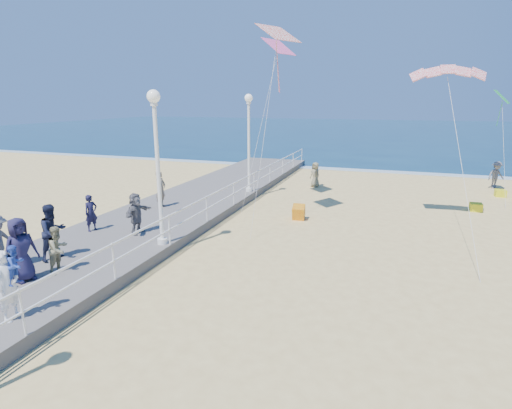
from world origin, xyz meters
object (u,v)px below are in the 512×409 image
(spectator_7, at_px, (53,232))
(beach_chair_left, at_px, (476,207))
(beach_chair_right, at_px, (500,193))
(box_kite, at_px, (299,213))
(spectator_5, at_px, (136,213))
(spectator_6, at_px, (161,189))
(toddler_held, at_px, (15,265))
(lamp_post_far, at_px, (249,133))
(beach_walker_a, at_px, (496,175))
(lamp_post_mid, at_px, (157,153))
(spectator_0, at_px, (91,213))
(spectator_4, at_px, (20,250))
(spectator_1, at_px, (58,249))
(woman_holding_toddler, at_px, (8,285))
(beach_walker_c, at_px, (315,175))

(spectator_7, bearing_deg, beach_chair_left, -39.06)
(beach_chair_right, bearing_deg, box_kite, -139.98)
(spectator_5, xyz_separation_m, spectator_6, (-1.27, 3.73, 0.08))
(box_kite, bearing_deg, beach_chair_right, 34.58)
(spectator_7, relative_size, beach_chair_right, 3.31)
(toddler_held, height_order, spectator_7, spectator_7)
(spectator_7, relative_size, box_kite, 3.04)
(toddler_held, bearing_deg, lamp_post_far, -9.87)
(toddler_held, xyz_separation_m, beach_chair_left, (12.08, 15.60, -1.52))
(spectator_6, height_order, beach_walker_a, spectator_6)
(lamp_post_mid, height_order, spectator_0, lamp_post_mid)
(toddler_held, distance_m, beach_chair_left, 19.79)
(lamp_post_mid, bearing_deg, spectator_4, -118.17)
(spectator_0, height_order, beach_walker_a, spectator_0)
(spectator_6, bearing_deg, beach_chair_right, -59.91)
(lamp_post_mid, xyz_separation_m, beach_chair_left, (11.66, 10.19, -3.46))
(lamp_post_far, relative_size, beach_chair_right, 9.67)
(lamp_post_far, xyz_separation_m, box_kite, (3.62, -3.20, -3.36))
(spectator_5, bearing_deg, spectator_7, 162.71)
(lamp_post_mid, distance_m, spectator_7, 4.16)
(spectator_6, bearing_deg, lamp_post_far, -32.14)
(spectator_1, bearing_deg, toddler_held, -156.66)
(spectator_4, xyz_separation_m, spectator_7, (-0.41, 1.54, -0.01))
(spectator_5, xyz_separation_m, spectator_7, (-0.95, -3.05, 0.11))
(woman_holding_toddler, relative_size, beach_walker_c, 1.07)
(spectator_6, bearing_deg, beach_walker_c, -33.56)
(spectator_4, xyz_separation_m, beach_walker_a, (15.82, 20.53, -0.48))
(spectator_7, xyz_separation_m, beach_chair_left, (14.16, 12.54, -1.11))
(spectator_1, height_order, spectator_5, spectator_5)
(woman_holding_toddler, xyz_separation_m, toddler_held, (0.15, 0.15, 0.47))
(beach_walker_c, bearing_deg, spectator_1, -66.45)
(spectator_1, relative_size, box_kite, 2.34)
(beach_walker_c, bearing_deg, lamp_post_mid, -63.42)
(beach_chair_left, relative_size, beach_chair_right, 1.00)
(woman_holding_toddler, xyz_separation_m, spectator_4, (-1.52, 1.67, 0.07))
(beach_walker_a, xyz_separation_m, beach_chair_right, (-0.18, -2.50, -0.65))
(spectator_4, relative_size, box_kite, 3.09)
(lamp_post_far, bearing_deg, woman_holding_toddler, -92.23)
(spectator_4, bearing_deg, spectator_0, 30.60)
(lamp_post_mid, xyz_separation_m, beach_chair_right, (13.55, 14.13, -3.46))
(spectator_4, distance_m, spectator_6, 8.36)
(lamp_post_far, bearing_deg, spectator_6, -121.55)
(spectator_1, distance_m, spectator_6, 7.60)
(spectator_0, distance_m, spectator_5, 1.88)
(spectator_1, distance_m, beach_walker_a, 24.97)
(lamp_post_mid, xyz_separation_m, box_kite, (3.62, 5.80, -3.36))
(woman_holding_toddler, bearing_deg, spectator_0, 17.24)
(spectator_6, xyz_separation_m, spectator_7, (0.31, -6.78, 0.04))
(spectator_1, distance_m, spectator_4, 0.99)
(woman_holding_toddler, relative_size, spectator_4, 0.92)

